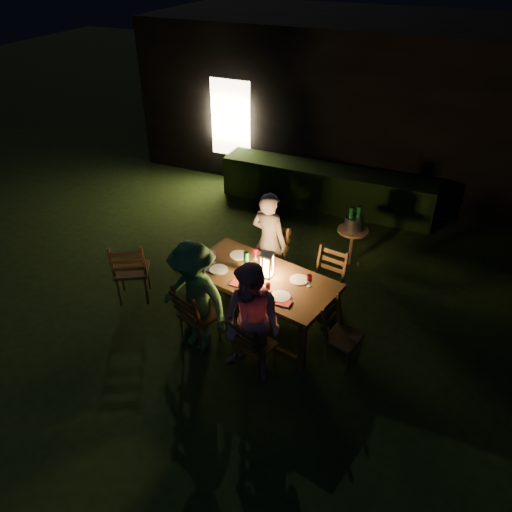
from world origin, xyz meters
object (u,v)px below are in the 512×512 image
at_px(side_table, 353,234).
at_px(ice_bucket, 354,223).
at_px(person_opp_right, 252,324).
at_px(chair_far_right, 324,294).
at_px(chair_near_right, 254,354).
at_px(dining_table, 261,281).
at_px(person_opp_left, 194,297).
at_px(bottle_bucket_a, 351,221).
at_px(chair_spare, 133,280).
at_px(bottle_table, 246,261).
at_px(lantern, 267,266).
at_px(chair_near_left, 199,325).
at_px(bottle_bucket_b, 358,220).
at_px(chair_far_left, 267,270).
at_px(chair_end, 341,346).
at_px(person_house_side, 269,242).

distance_m(side_table, ice_bucket, 0.19).
bearing_deg(person_opp_right, chair_far_right, 86.45).
bearing_deg(chair_near_right, dining_table, 124.84).
bearing_deg(chair_near_right, chair_far_right, 90.88).
height_order(person_opp_left, bottle_bucket_a, person_opp_left).
bearing_deg(chair_spare, bottle_table, -21.04).
height_order(lantern, bottle_bucket_a, lantern).
bearing_deg(lantern, chair_near_left, -133.60).
bearing_deg(bottle_bucket_b, chair_far_left, -131.66).
height_order(person_opp_left, lantern, person_opp_left).
bearing_deg(side_table, person_opp_right, -99.09).
bearing_deg(chair_far_right, bottle_table, 40.59).
xyz_separation_m(chair_near_left, chair_end, (1.81, 0.40, -0.02)).
height_order(side_table, bottle_bucket_a, bottle_bucket_a).
xyz_separation_m(chair_near_left, bottle_table, (0.36, 0.71, 0.67)).
xyz_separation_m(chair_end, bottle_bucket_b, (-0.42, 2.30, 0.55)).
relative_size(chair_near_left, ice_bucket, 3.31).
bearing_deg(person_opp_right, person_opp_left, -180.00).
relative_size(bottle_table, bottle_bucket_a, 0.88).
relative_size(chair_near_right, bottle_bucket_b, 2.93).
bearing_deg(chair_near_left, bottle_table, 82.83).
xyz_separation_m(chair_far_left, person_house_side, (0.01, 0.05, 0.48)).
bearing_deg(person_house_side, chair_spare, 45.03).
distance_m(dining_table, chair_far_right, 1.05).
bearing_deg(chair_near_right, person_opp_left, -172.17).
bearing_deg(chair_near_left, bottle_bucket_b, 82.48).
relative_size(dining_table, chair_near_right, 2.30).
distance_m(dining_table, bottle_bucket_a, 2.08).
bearing_deg(person_opp_right, dining_table, 118.76).
distance_m(chair_far_left, person_opp_right, 1.89).
bearing_deg(person_opp_right, ice_bucket, 93.01).
bearing_deg(dining_table, chair_end, 0.00).
xyz_separation_m(chair_far_right, bottle_bucket_b, (0.08, 1.40, 0.52)).
height_order(bottle_table, side_table, bottle_table).
distance_m(chair_spare, side_table, 3.50).
xyz_separation_m(person_house_side, person_opp_left, (-0.34, -1.60, -0.01)).
distance_m(chair_far_right, chair_spare, 2.80).
distance_m(chair_near_right, person_opp_left, 1.03).
bearing_deg(bottle_table, side_table, 63.37).
xyz_separation_m(person_house_side, lantern, (0.33, -0.86, 0.19)).
bearing_deg(dining_table, person_opp_right, -61.24).
xyz_separation_m(ice_bucket, bottle_bucket_a, (-0.05, -0.04, 0.05)).
height_order(chair_near_right, chair_far_right, chair_far_right).
bearing_deg(bottle_bucket_a, bottle_table, -115.91).
height_order(chair_spare, lantern, lantern).
height_order(dining_table, chair_end, chair_end).
height_order(chair_far_left, side_table, chair_far_left).
distance_m(chair_near_left, chair_far_right, 1.84).
xyz_separation_m(chair_end, bottle_table, (-1.45, 0.31, 0.69)).
height_order(chair_spare, person_house_side, person_house_side).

